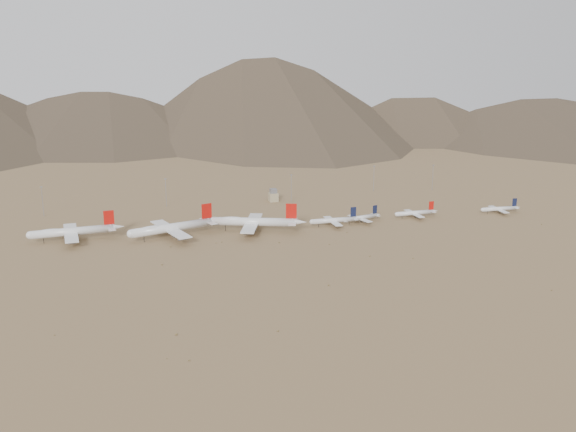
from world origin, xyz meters
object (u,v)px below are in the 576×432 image
object	(u,v)px
widebody_west	(73,231)
control_tower	(273,196)
widebody_east	(254,222)
narrowbody_a	(335,220)
widebody_centre	(172,227)
narrowbody_b	(361,218)

from	to	relation	value
widebody_west	control_tower	xyz separation A→B (m)	(173.84, 83.54, -1.78)
widebody_west	widebody_east	size ratio (longest dim) A/B	0.95
narrowbody_a	widebody_east	bearing A→B (deg)	178.96
widebody_east	control_tower	size ratio (longest dim) A/B	6.06
widebody_centre	narrowbody_b	xyz separation A→B (m)	(152.60, 2.03, -3.61)
widebody_centre	narrowbody_a	distance (m)	128.21
widebody_centre	control_tower	size ratio (longest dim) A/B	6.09
widebody_centre	narrowbody_b	world-z (taller)	widebody_centre
widebody_west	narrowbody_b	world-z (taller)	widebody_west
widebody_centre	widebody_west	bearing A→B (deg)	154.35
widebody_centre	narrowbody_a	world-z (taller)	widebody_centre
widebody_centre	control_tower	xyz separation A→B (m)	(102.48, 94.85, -2.40)
narrowbody_b	narrowbody_a	bearing A→B (deg)	174.39
narrowbody_a	narrowbody_b	bearing A→B (deg)	9.71
widebody_west	narrowbody_b	size ratio (longest dim) A/B	1.85
widebody_west	control_tower	world-z (taller)	widebody_west
narrowbody_a	narrowbody_b	xyz separation A→B (m)	(24.43, 4.05, -0.56)
widebody_centre	widebody_east	size ratio (longest dim) A/B	1.01
narrowbody_b	widebody_west	bearing A→B (deg)	162.60
widebody_west	control_tower	distance (m)	192.88
widebody_centre	narrowbody_a	size ratio (longest dim) A/B	1.68
widebody_west	widebody_centre	size ratio (longest dim) A/B	0.95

